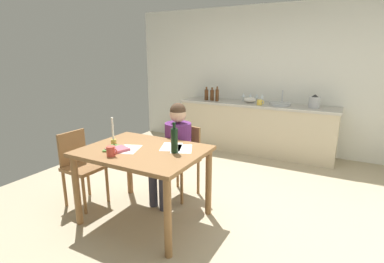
{
  "coord_description": "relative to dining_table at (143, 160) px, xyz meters",
  "views": [
    {
      "loc": [
        1.43,
        -2.88,
        1.75
      ],
      "look_at": [
        -0.17,
        0.12,
        0.85
      ],
      "focal_mm": 27.45,
      "sensor_mm": 36.0,
      "label": 1
    }
  ],
  "objects": [
    {
      "name": "ground_plane",
      "position": [
        0.37,
        0.58,
        -0.7
      ],
      "size": [
        5.2,
        5.2,
        0.04
      ],
      "primitive_type": "cube",
      "color": "tan"
    },
    {
      "name": "sink_unit",
      "position": [
        0.78,
        2.82,
        0.24
      ],
      "size": [
        0.36,
        0.36,
        0.24
      ],
      "color": "#B2B7BC",
      "rests_on": "kitchen_counter"
    },
    {
      "name": "bottle_oil",
      "position": [
        -0.58,
        2.74,
        0.32
      ],
      "size": [
        0.07,
        0.07,
        0.25
      ],
      "color": "#593319",
      "rests_on": "kitchen_counter"
    },
    {
      "name": "paper_bill",
      "position": [
        0.22,
        0.21,
        0.12
      ],
      "size": [
        0.31,
        0.35,
        0.0
      ],
      "primitive_type": "cube",
      "rotation": [
        0.0,
        0.0,
        0.4
      ],
      "color": "white",
      "rests_on": "dining_table"
    },
    {
      "name": "wine_bottle_on_table",
      "position": [
        0.34,
        0.07,
        0.25
      ],
      "size": [
        0.07,
        0.07,
        0.31
      ],
      "color": "black",
      "rests_on": "dining_table"
    },
    {
      "name": "bottle_wine_red",
      "position": [
        -0.35,
        2.73,
        0.33
      ],
      "size": [
        0.06,
        0.06,
        0.27
      ],
      "color": "#593319",
      "rests_on": "kitchen_counter"
    },
    {
      "name": "paper_envelope",
      "position": [
        0.34,
        0.2,
        0.12
      ],
      "size": [
        0.32,
        0.36,
        0.0
      ],
      "primitive_type": "cube",
      "rotation": [
        0.0,
        0.0,
        0.46
      ],
      "color": "white",
      "rests_on": "dining_table"
    },
    {
      "name": "stovetop_kettle",
      "position": [
        1.33,
        2.82,
        0.32
      ],
      "size": [
        0.18,
        0.18,
        0.22
      ],
      "color": "#B7BABF",
      "rests_on": "kitchen_counter"
    },
    {
      "name": "bottle_vinegar",
      "position": [
        -0.47,
        2.75,
        0.32
      ],
      "size": [
        0.07,
        0.07,
        0.25
      ],
      "color": "#593319",
      "rests_on": "kitchen_counter"
    },
    {
      "name": "book_magazine",
      "position": [
        -0.2,
        -0.16,
        0.13
      ],
      "size": [
        0.23,
        0.24,
        0.03
      ],
      "primitive_type": "cube",
      "rotation": [
        0.0,
        0.0,
        -0.34
      ],
      "color": "#B85263",
      "rests_on": "dining_table"
    },
    {
      "name": "chair_side_empty",
      "position": [
        -0.88,
        -0.06,
        -0.19
      ],
      "size": [
        0.42,
        0.42,
        0.87
      ],
      "color": "olive",
      "rests_on": "ground"
    },
    {
      "name": "kitchen_counter",
      "position": [
        0.37,
        2.82,
        -0.23
      ],
      "size": [
        2.77,
        0.64,
        0.9
      ],
      "color": "beige",
      "rests_on": "ground"
    },
    {
      "name": "paper_letter",
      "position": [
        -0.14,
        -0.07,
        0.12
      ],
      "size": [
        0.3,
        0.35,
        0.0
      ],
      "primitive_type": "cube",
      "rotation": [
        0.0,
        0.0,
        0.33
      ],
      "color": "white",
      "rests_on": "dining_table"
    },
    {
      "name": "wine_glass_by_kettle",
      "position": [
        0.33,
        2.97,
        0.33
      ],
      "size": [
        0.07,
        0.07,
        0.15
      ],
      "color": "silver",
      "rests_on": "kitchen_counter"
    },
    {
      "name": "coffee_mug",
      "position": [
        -0.14,
        -0.31,
        0.16
      ],
      "size": [
        0.12,
        0.08,
        0.1
      ],
      "color": "#D84C3F",
      "rests_on": "dining_table"
    },
    {
      "name": "teacup_on_counter",
      "position": [
        0.47,
        2.67,
        0.26
      ],
      "size": [
        0.13,
        0.09,
        0.09
      ],
      "color": "#F2CC4C",
      "rests_on": "kitchen_counter"
    },
    {
      "name": "wine_glass_back_right",
      "position": [
        0.08,
        2.97,
        0.33
      ],
      "size": [
        0.07,
        0.07,
        0.15
      ],
      "color": "silver",
      "rests_on": "kitchen_counter"
    },
    {
      "name": "mixing_bowl",
      "position": [
        0.24,
        2.85,
        0.27
      ],
      "size": [
        0.22,
        0.22,
        0.1
      ],
      "primitive_type": "ellipsoid",
      "color": "white",
      "rests_on": "kitchen_counter"
    },
    {
      "name": "chair_at_table",
      "position": [
        0.05,
        0.72,
        -0.19
      ],
      "size": [
        0.45,
        0.45,
        0.88
      ],
      "color": "olive",
      "rests_on": "ground"
    },
    {
      "name": "person_seated",
      "position": [
        0.03,
        0.57,
        -0.0
      ],
      "size": [
        0.38,
        0.62,
        1.19
      ],
      "color": "#592666",
      "rests_on": "ground"
    },
    {
      "name": "candlestick",
      "position": [
        -0.4,
        0.0,
        0.2
      ],
      "size": [
        0.06,
        0.06,
        0.29
      ],
      "color": "gold",
      "rests_on": "dining_table"
    },
    {
      "name": "wine_glass_back_left",
      "position": [
        0.21,
        2.97,
        0.33
      ],
      "size": [
        0.07,
        0.07,
        0.15
      ],
      "color": "silver",
      "rests_on": "kitchen_counter"
    },
    {
      "name": "wine_glass_near_sink",
      "position": [
        0.43,
        2.97,
        0.33
      ],
      "size": [
        0.07,
        0.07,
        0.15
      ],
      "color": "silver",
      "rests_on": "kitchen_counter"
    },
    {
      "name": "book_cookery",
      "position": [
        -0.27,
        -0.14,
        0.12
      ],
      "size": [
        0.21,
        0.26,
        0.02
      ],
      "primitive_type": "cube",
      "rotation": [
        0.0,
        0.0,
        0.32
      ],
      "color": "#508E40",
      "rests_on": "dining_table"
    },
    {
      "name": "dining_table",
      "position": [
        0.0,
        0.0,
        0.0
      ],
      "size": [
        1.24,
        0.95,
        0.8
      ],
      "color": "olive",
      "rests_on": "ground"
    },
    {
      "name": "wall_back",
      "position": [
        0.37,
        3.18,
        0.62
      ],
      "size": [
        5.2,
        0.12,
        2.6
      ],
      "primitive_type": "cube",
      "color": "silver",
      "rests_on": "ground"
    }
  ]
}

